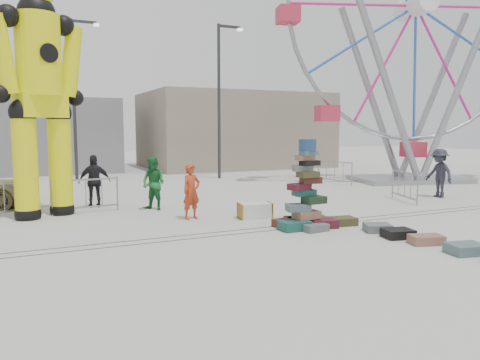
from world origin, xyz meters
name	(u,v)px	position (x,y,z in m)	size (l,w,h in m)	color
ground	(305,233)	(0.00, 0.00, 0.00)	(90.00, 90.00, 0.00)	#9E9E99
track_line_near	(292,228)	(0.00, 0.60, 0.00)	(40.00, 0.04, 0.01)	#47443F
track_line_far	(285,225)	(0.00, 1.00, 0.00)	(40.00, 0.04, 0.01)	#47443F
building_right	(234,130)	(7.00, 20.00, 2.50)	(12.00, 8.00, 5.00)	gray
building_left	(30,136)	(-6.00, 22.00, 2.20)	(10.00, 8.00, 4.40)	gray
lamp_post_right	(221,93)	(3.09, 13.00, 4.48)	(1.41, 0.25, 8.00)	#2D2D30
lamp_post_left	(76,91)	(-3.91, 15.00, 4.48)	(1.41, 0.25, 8.00)	#2D2D30
suitcase_tower	(305,203)	(0.37, 0.55, 0.66)	(1.65, 1.48, 2.37)	#1B524B
crash_test_dummy	(40,89)	(-5.89, 5.15, 3.80)	(2.79, 1.63, 7.22)	black
ferris_wheel	(415,29)	(11.10, 7.67, 7.43)	(12.65, 4.42, 15.08)	gray
steamer_trunk	(255,211)	(-0.26, 2.30, 0.22)	(0.96, 0.55, 0.45)	silver
row_case_0	(342,221)	(1.46, 0.40, 0.11)	(0.75, 0.51, 0.22)	#424021
row_case_1	(378,228)	(1.79, -0.67, 0.10)	(0.65, 0.56, 0.20)	slate
row_case_2	(398,233)	(1.76, -1.42, 0.11)	(0.70, 0.54, 0.22)	black
row_case_3	(426,240)	(1.91, -2.17, 0.11)	(0.75, 0.45, 0.21)	#97634D
row_case_4	(466,249)	(2.03, -3.14, 0.11)	(0.77, 0.56, 0.22)	slate
barricade_dummy_c	(86,196)	(-4.69, 5.31, 0.55)	(2.00, 0.10, 1.10)	gray
barricade_wheel_front	(404,186)	(6.16, 2.92, 0.55)	(2.00, 0.10, 1.10)	gray
barricade_wheel_back	(335,172)	(7.11, 8.43, 0.55)	(2.00, 0.10, 1.10)	gray
pedestrian_red	(191,192)	(-2.01, 2.96, 0.81)	(0.59, 0.39, 1.62)	#A93418
pedestrian_green	(154,184)	(-2.62, 4.94, 0.87)	(0.84, 0.66, 1.73)	#1A682C
pedestrian_black	(95,181)	(-4.29, 6.27, 0.89)	(1.04, 0.43, 1.77)	black
pedestrian_grey	(439,173)	(8.08, 3.10, 0.94)	(1.21, 0.69, 1.87)	#22232D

